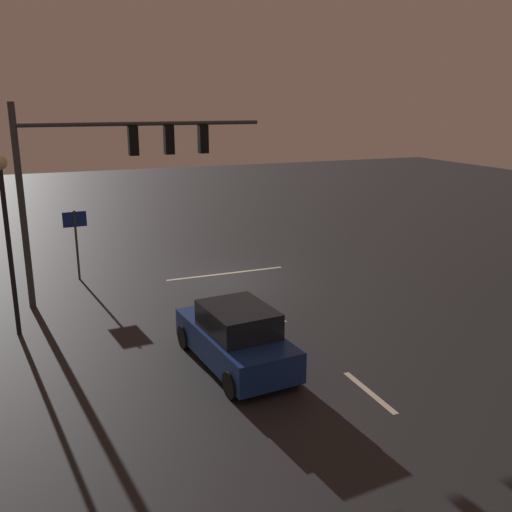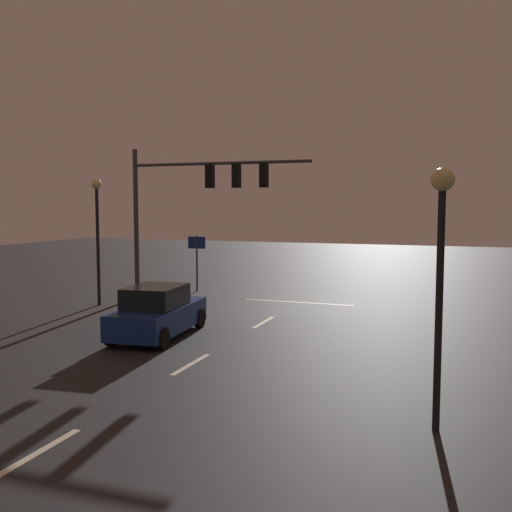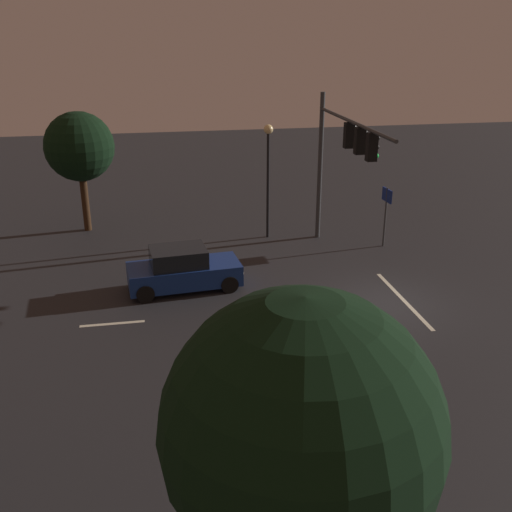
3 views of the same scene
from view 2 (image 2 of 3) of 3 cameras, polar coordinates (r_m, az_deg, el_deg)
The scene contains 10 objects.
ground_plane at distance 25.24m, azimuth 3.76°, elevation -4.81°, with size 80.00×80.00×0.00m, color #232326.
traffic_signal_assembly at distance 25.99m, azimuth -5.99°, elevation 6.27°, with size 8.47×0.47×6.86m.
lane_dash_far at distance 21.49m, azimuth 0.76°, elevation -6.53°, with size 2.20×0.16×0.01m, color beige.
lane_dash_mid at distance 16.10m, azimuth -6.41°, elevation -10.53°, with size 2.20×0.16×0.01m, color beige.
lane_dash_near at distance 11.35m, azimuth -20.66°, elevation -17.64°, with size 2.20×0.16×0.01m, color beige.
stop_bar at distance 25.87m, azimuth 4.18°, elevation -4.56°, with size 5.00×0.16×0.01m, color beige.
car_approaching at distance 19.34m, azimuth -9.64°, elevation -5.52°, with size 2.24×4.49×1.70m.
street_lamp_left_kerb at distance 11.33m, azimuth 17.72°, elevation 0.70°, with size 0.44×0.44×5.00m.
street_lamp_right_kerb at distance 25.69m, azimuth -15.35°, elevation 3.62°, with size 0.44×0.44×5.42m.
route_sign at distance 29.00m, azimuth -5.85°, elevation 0.47°, with size 0.90×0.12×2.80m.
Camera 2 is at (-6.92, 23.88, 4.32)m, focal length 40.65 mm.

